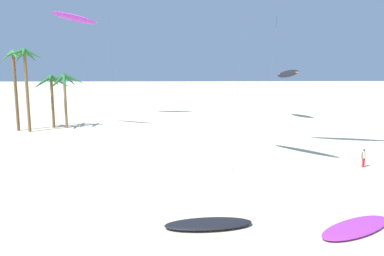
{
  "coord_description": "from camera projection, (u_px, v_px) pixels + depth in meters",
  "views": [
    {
      "loc": [
        -2.12,
        -9.11,
        9.37
      ],
      "look_at": [
        -1.5,
        18.13,
        4.59
      ],
      "focal_mm": 37.93,
      "sensor_mm": 36.0,
      "label": 1
    }
  ],
  "objects": [
    {
      "name": "person_near_left",
      "position": [
        364.0,
        157.0,
        34.8
      ],
      "size": [
        0.48,
        0.3,
        1.64
      ],
      "color": "red",
      "rests_on": "ground"
    },
    {
      "name": "flying_kite_3",
      "position": [
        288.0,
        74.0,
        61.46
      ],
      "size": [
        3.48,
        5.32,
        7.82
      ],
      "color": "black",
      "rests_on": "ground"
    },
    {
      "name": "palm_tree_0",
      "position": [
        14.0,
        66.0,
        50.98
      ],
      "size": [
        3.76,
        3.77,
        10.27
      ],
      "color": "brown",
      "rests_on": "ground"
    },
    {
      "name": "flying_kite_2",
      "position": [
        73.0,
        18.0,
        51.36
      ],
      "size": [
        7.12,
        6.04,
        15.58
      ],
      "color": "purple",
      "rests_on": "ground"
    },
    {
      "name": "grounded_kite_0",
      "position": [
        356.0,
        227.0,
        22.28
      ],
      "size": [
        5.51,
        4.47,
        0.27
      ],
      "color": "purple",
      "rests_on": "ground"
    },
    {
      "name": "palm_tree_3",
      "position": [
        65.0,
        84.0,
        53.56
      ],
      "size": [
        4.96,
        4.81,
        7.29
      ],
      "color": "olive",
      "rests_on": "ground"
    },
    {
      "name": "grounded_kite_1",
      "position": [
        208.0,
        224.0,
        22.63
      ],
      "size": [
        5.1,
        2.19,
        0.36
      ],
      "color": "black",
      "rests_on": "ground"
    },
    {
      "name": "palm_tree_2",
      "position": [
        51.0,
        85.0,
        53.59
      ],
      "size": [
        4.84,
        5.21,
        7.11
      ],
      "color": "brown",
      "rests_on": "ground"
    },
    {
      "name": "palm_tree_1",
      "position": [
        25.0,
        65.0,
        50.13
      ],
      "size": [
        4.28,
        4.28,
        10.48
      ],
      "color": "brown",
      "rests_on": "ground"
    }
  ]
}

